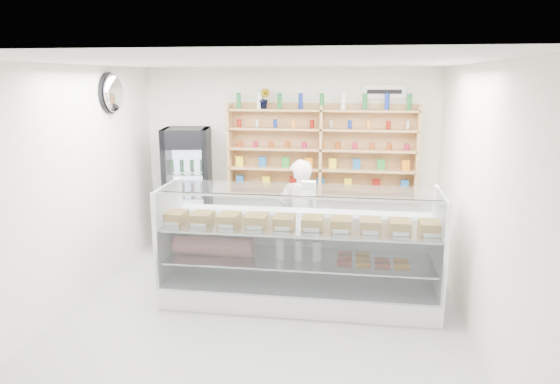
# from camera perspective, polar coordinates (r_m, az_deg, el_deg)

# --- Properties ---
(room) EXTENTS (5.00, 5.00, 5.00)m
(room) POSITION_cam_1_polar(r_m,az_deg,el_deg) (5.33, -2.33, -0.62)
(room) COLOR #A1A2A6
(room) RESTS_ON ground
(display_counter) EXTENTS (3.24, 0.97, 1.41)m
(display_counter) POSITION_cam_1_polar(r_m,az_deg,el_deg) (6.05, 2.16, -9.08)
(display_counter) COLOR white
(display_counter) RESTS_ON floor
(shop_worker) EXTENTS (0.68, 0.56, 1.59)m
(shop_worker) POSITION_cam_1_polar(r_m,az_deg,el_deg) (6.81, 2.22, -2.86)
(shop_worker) COLOR silver
(shop_worker) RESTS_ON floor
(drinks_cooler) EXTENTS (0.80, 0.78, 1.91)m
(drinks_cooler) POSITION_cam_1_polar(r_m,az_deg,el_deg) (7.82, -10.44, 0.24)
(drinks_cooler) COLOR black
(drinks_cooler) RESTS_ON floor
(wall_shelving) EXTENTS (2.84, 0.28, 1.33)m
(wall_shelving) POSITION_cam_1_polar(r_m,az_deg,el_deg) (7.52, 4.71, 4.83)
(wall_shelving) COLOR tan
(wall_shelving) RESTS_ON back_wall
(potted_plant) EXTENTS (0.20, 0.17, 0.30)m
(potted_plant) POSITION_cam_1_polar(r_m,az_deg,el_deg) (7.55, -1.79, 10.63)
(potted_plant) COLOR #1E6626
(potted_plant) RESTS_ON wall_shelving
(security_mirror) EXTENTS (0.15, 0.50, 0.50)m
(security_mirror) POSITION_cam_1_polar(r_m,az_deg,el_deg) (7.03, -18.50, 10.66)
(security_mirror) COLOR silver
(security_mirror) RESTS_ON left_wall
(wall_sign) EXTENTS (0.62, 0.03, 0.20)m
(wall_sign) POSITION_cam_1_polar(r_m,az_deg,el_deg) (7.58, 11.83, 11.16)
(wall_sign) COLOR white
(wall_sign) RESTS_ON back_wall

